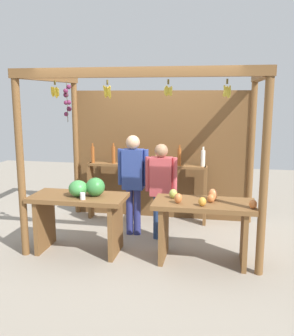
# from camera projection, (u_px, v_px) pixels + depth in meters

# --- Properties ---
(ground_plane) EXTENTS (12.00, 12.00, 0.00)m
(ground_plane) POSITION_uv_depth(u_px,v_px,m) (149.00, 236.00, 5.93)
(ground_plane) COLOR gray
(ground_plane) RESTS_ON ground
(market_stall) EXTENTS (3.23, 2.10, 2.49)m
(market_stall) POSITION_uv_depth(u_px,v_px,m) (155.00, 141.00, 6.11)
(market_stall) COLOR brown
(market_stall) RESTS_ON ground
(fruit_counter_left) EXTENTS (1.31, 0.64, 1.06)m
(fruit_counter_left) POSITION_uv_depth(u_px,v_px,m) (81.00, 206.00, 5.24)
(fruit_counter_left) COLOR brown
(fruit_counter_left) RESTS_ON ground
(fruit_counter_right) EXTENTS (1.32, 0.64, 0.97)m
(fruit_counter_right) POSITION_uv_depth(u_px,v_px,m) (203.00, 218.00, 4.94)
(fruit_counter_right) COLOR brown
(fruit_counter_right) RESTS_ON ground
(bottle_shelf_unit) EXTENTS (2.07, 0.22, 1.36)m
(bottle_shelf_unit) POSITION_uv_depth(u_px,v_px,m) (147.00, 176.00, 6.53)
(bottle_shelf_unit) COLOR brown
(bottle_shelf_unit) RESTS_ON ground
(vendor_man) EXTENTS (0.48, 0.21, 1.57)m
(vendor_man) POSITION_uv_depth(u_px,v_px,m) (133.00, 176.00, 5.85)
(vendor_man) COLOR navy
(vendor_man) RESTS_ON ground
(vendor_woman) EXTENTS (0.48, 0.20, 1.46)m
(vendor_woman) POSITION_uv_depth(u_px,v_px,m) (161.00, 184.00, 5.67)
(vendor_woman) COLOR navy
(vendor_woman) RESTS_ON ground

